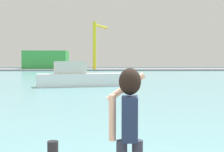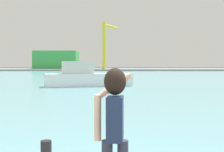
# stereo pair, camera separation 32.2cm
# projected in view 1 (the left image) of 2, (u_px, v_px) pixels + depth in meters

# --- Properties ---
(ground_plane) EXTENTS (220.00, 220.00, 0.00)m
(ground_plane) POSITION_uv_depth(u_px,v_px,m) (104.00, 76.00, 53.97)
(ground_plane) COLOR #334751
(harbor_water) EXTENTS (140.00, 100.00, 0.02)m
(harbor_water) POSITION_uv_depth(u_px,v_px,m) (104.00, 76.00, 55.97)
(harbor_water) COLOR #6BA8B2
(harbor_water) RESTS_ON ground_plane
(far_shore_dock) EXTENTS (140.00, 20.00, 0.46)m
(far_shore_dock) POSITION_uv_depth(u_px,v_px,m) (103.00, 69.00, 95.90)
(far_shore_dock) COLOR gray
(far_shore_dock) RESTS_ON ground_plane
(person_photographer) EXTENTS (0.53, 0.56, 1.74)m
(person_photographer) POSITION_uv_depth(u_px,v_px,m) (129.00, 121.00, 3.94)
(person_photographer) COLOR #2D3342
(person_photographer) RESTS_ON quay_promenade
(harbor_bollard) EXTENTS (0.20, 0.20, 0.40)m
(harbor_bollard) POSITION_uv_depth(u_px,v_px,m) (53.00, 152.00, 5.59)
(harbor_bollard) COLOR black
(harbor_bollard) RESTS_ON quay_promenade
(boat_moored) EXTENTS (8.69, 4.21, 2.46)m
(boat_moored) POSITION_uv_depth(u_px,v_px,m) (79.00, 78.00, 30.29)
(boat_moored) COLOR white
(boat_moored) RESTS_ON harbor_water
(warehouse_left) EXTENTS (13.05, 9.48, 5.49)m
(warehouse_left) POSITION_uv_depth(u_px,v_px,m) (46.00, 60.00, 96.95)
(warehouse_left) COLOR green
(warehouse_left) RESTS_ON far_shore_dock
(port_crane) EXTENTS (4.56, 10.31, 13.60)m
(port_crane) POSITION_uv_depth(u_px,v_px,m) (96.00, 40.00, 90.52)
(port_crane) COLOR yellow
(port_crane) RESTS_ON far_shore_dock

